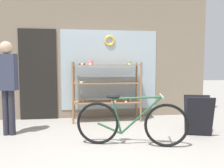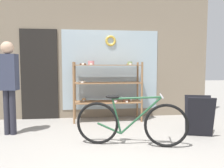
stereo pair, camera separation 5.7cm
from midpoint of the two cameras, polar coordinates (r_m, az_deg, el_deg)
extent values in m
plane|color=gray|center=(2.96, 1.84, -20.34)|extent=(30.00, 30.00, 0.00)
cube|color=gray|center=(5.33, -2.28, 8.62)|extent=(5.28, 0.08, 3.22)
cube|color=#A3B7C1|center=(5.29, -0.06, 3.64)|extent=(2.31, 0.02, 1.90)
cube|color=black|center=(5.36, -18.13, 2.35)|extent=(0.84, 0.03, 2.10)
torus|color=gold|center=(5.30, -0.04, 11.23)|extent=(0.26, 0.06, 0.26)
cylinder|color=#8E6642|center=(4.75, -9.61, -2.37)|extent=(0.04, 0.04, 1.34)
cylinder|color=#8E6642|center=(4.90, 8.16, -2.13)|extent=(0.04, 0.04, 1.34)
cylinder|color=#8E6642|center=(5.18, -9.35, -1.78)|extent=(0.04, 0.04, 1.34)
cylinder|color=#8E6642|center=(5.32, 6.99, -1.58)|extent=(0.04, 0.04, 1.34)
cube|color=#8E6642|center=(5.02, -0.83, -4.68)|extent=(1.54, 0.48, 0.02)
cube|color=#8E6642|center=(4.96, -0.84, 0.32)|extent=(1.54, 0.48, 0.02)
cube|color=#8E6642|center=(4.95, -0.85, 4.94)|extent=(1.54, 0.48, 0.02)
cylinder|color=#422619|center=(4.97, 4.05, -4.33)|extent=(0.16, 0.16, 0.06)
cube|color=white|center=(4.89, 4.24, -4.63)|extent=(0.05, 0.00, 0.04)
torus|color=pink|center=(4.93, 1.06, -4.54)|extent=(0.13, 0.13, 0.04)
cube|color=white|center=(4.86, 1.17, -4.67)|extent=(0.05, 0.00, 0.04)
torus|color=#4C2D1E|center=(4.83, -7.28, 5.20)|extent=(0.14, 0.14, 0.03)
cube|color=white|center=(4.75, -7.30, 5.24)|extent=(0.05, 0.00, 0.04)
ellipsoid|color=#AD7F4C|center=(5.11, -7.05, -4.04)|extent=(0.10, 0.08, 0.07)
cube|color=white|center=(5.06, -7.05, -4.33)|extent=(0.05, 0.00, 0.04)
torus|color=beige|center=(4.88, -7.48, 0.57)|extent=(0.15, 0.15, 0.04)
cube|color=white|center=(4.80, -7.49, 0.45)|extent=(0.05, 0.00, 0.04)
torus|color=tan|center=(5.21, 5.18, -4.02)|extent=(0.13, 0.13, 0.04)
cube|color=white|center=(5.14, 5.34, -4.16)|extent=(0.05, 0.00, 0.04)
torus|color=#B27A42|center=(5.10, 4.87, 5.21)|extent=(0.12, 0.12, 0.03)
cube|color=white|center=(5.03, 5.03, 5.23)|extent=(0.05, 0.00, 0.04)
cylinder|color=pink|center=(4.91, -5.15, 5.54)|extent=(0.14, 0.14, 0.09)
cube|color=white|center=(4.83, -5.13, 5.25)|extent=(0.05, 0.00, 0.04)
cylinder|color=#7A995B|center=(4.96, 5.03, 5.44)|extent=(0.10, 0.10, 0.07)
cube|color=white|center=(4.90, 5.16, 5.24)|extent=(0.05, 0.00, 0.04)
torus|color=black|center=(3.55, -3.35, -10.17)|extent=(0.67, 0.21, 0.68)
torus|color=black|center=(3.51, 14.44, -10.48)|extent=(0.67, 0.21, 0.68)
cylinder|color=#235133|center=(3.46, 7.99, -8.19)|extent=(0.63, 0.19, 0.62)
cylinder|color=#235133|center=(3.40, 6.91, -3.63)|extent=(0.74, 0.22, 0.07)
cylinder|color=#235133|center=(3.48, 1.70, -8.39)|extent=(0.17, 0.07, 0.56)
cylinder|color=#235133|center=(3.54, -0.29, -11.49)|extent=(0.38, 0.13, 0.18)
ellipsoid|color=black|center=(3.43, 0.60, -3.37)|extent=(0.24, 0.14, 0.06)
cylinder|color=#B2B2B7|center=(3.41, 13.26, -3.02)|extent=(0.14, 0.45, 0.02)
cube|color=black|center=(4.14, 22.46, -8.02)|extent=(0.49, 0.31, 0.71)
cube|color=black|center=(4.31, 21.92, -7.50)|extent=(0.49, 0.31, 0.71)
cylinder|color=#282833|center=(4.43, -25.44, -6.70)|extent=(0.11, 0.11, 0.82)
cylinder|color=#282833|center=(4.38, -24.15, -6.77)|extent=(0.11, 0.11, 0.82)
cube|color=#33384C|center=(4.33, -25.14, 2.83)|extent=(0.34, 0.22, 0.65)
sphere|color=tan|center=(4.34, -25.34, 8.57)|extent=(0.22, 0.22, 0.22)
camera|label=1|loc=(0.03, -89.55, 0.04)|focal=35.00mm
camera|label=2|loc=(0.03, 90.45, -0.04)|focal=35.00mm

